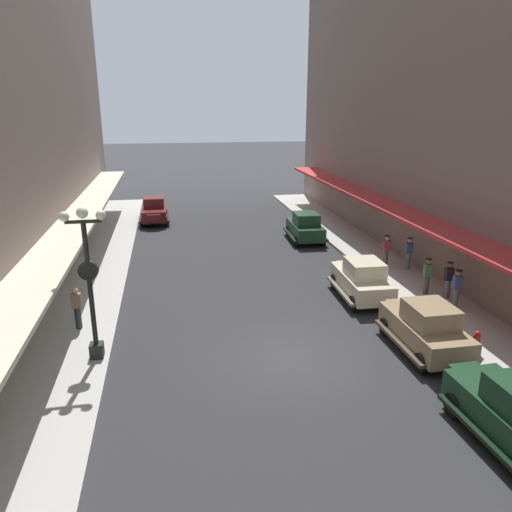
# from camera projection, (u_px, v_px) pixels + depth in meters

# --- Properties ---
(ground_plane) EXTENTS (200.00, 200.00, 0.00)m
(ground_plane) POSITION_uv_depth(u_px,v_px,m) (287.00, 356.00, 16.92)
(ground_plane) COLOR #2D2D30
(sidewalk_left) EXTENTS (3.00, 60.00, 0.15)m
(sidewalk_left) POSITION_uv_depth(u_px,v_px,m) (59.00, 375.00, 15.62)
(sidewalk_left) COLOR #B7B5AD
(sidewalk_left) RESTS_ON ground
(sidewalk_right) EXTENTS (3.00, 60.00, 0.15)m
(sidewalk_right) POSITION_uv_depth(u_px,v_px,m) (483.00, 337.00, 18.18)
(sidewalk_right) COLOR #B7B5AD
(sidewalk_right) RESTS_ON ground
(parked_car_0) EXTENTS (2.28, 4.31, 1.84)m
(parked_car_0) POSITION_uv_depth(u_px,v_px,m) (305.00, 226.00, 30.99)
(parked_car_0) COLOR #193D23
(parked_car_0) RESTS_ON ground
(parked_car_1) EXTENTS (2.15, 4.26, 1.84)m
(parked_car_1) POSITION_uv_depth(u_px,v_px,m) (426.00, 327.00, 17.01)
(parked_car_1) COLOR #997F5B
(parked_car_1) RESTS_ON ground
(parked_car_3) EXTENTS (2.14, 4.26, 1.84)m
(parked_car_3) POSITION_uv_depth(u_px,v_px,m) (154.00, 210.00, 35.86)
(parked_car_3) COLOR #591919
(parked_car_3) RESTS_ON ground
(parked_car_4) EXTENTS (2.26, 4.30, 1.84)m
(parked_car_4) POSITION_uv_depth(u_px,v_px,m) (362.00, 279.00, 21.70)
(parked_car_4) COLOR beige
(parked_car_4) RESTS_ON ground
(lamp_post_with_clock) EXTENTS (1.42, 0.44, 5.16)m
(lamp_post_with_clock) POSITION_uv_depth(u_px,v_px,m) (89.00, 278.00, 15.74)
(lamp_post_with_clock) COLOR black
(lamp_post_with_clock) RESTS_ON sidewalk_left
(fire_hydrant) EXTENTS (0.24, 0.24, 0.82)m
(fire_hydrant) POSITION_uv_depth(u_px,v_px,m) (476.00, 342.00, 16.71)
(fire_hydrant) COLOR #B21E19
(fire_hydrant) RESTS_ON sidewalk_right
(pedestrian_0) EXTENTS (0.36, 0.28, 1.67)m
(pedestrian_0) POSITION_uv_depth(u_px,v_px,m) (409.00, 253.00, 25.19)
(pedestrian_0) COLOR slate
(pedestrian_0) RESTS_ON sidewalk_right
(pedestrian_1) EXTENTS (0.36, 0.28, 1.67)m
(pedestrian_1) POSITION_uv_depth(u_px,v_px,m) (448.00, 280.00, 21.34)
(pedestrian_1) COLOR slate
(pedestrian_1) RESTS_ON sidewalk_right
(pedestrian_2) EXTENTS (0.36, 0.28, 1.67)m
(pedestrian_2) POSITION_uv_depth(u_px,v_px,m) (386.00, 250.00, 25.62)
(pedestrian_2) COLOR #4C4238
(pedestrian_2) RESTS_ON sidewalk_right
(pedestrian_3) EXTENTS (0.36, 0.28, 1.67)m
(pedestrian_3) POSITION_uv_depth(u_px,v_px,m) (427.00, 276.00, 21.85)
(pedestrian_3) COLOR #4C4238
(pedestrian_3) RESTS_ON sidewalk_right
(pedestrian_4) EXTENTS (0.36, 0.28, 1.67)m
(pedestrian_4) POSITION_uv_depth(u_px,v_px,m) (457.00, 288.00, 20.35)
(pedestrian_4) COLOR slate
(pedestrian_4) RESTS_ON sidewalk_right
(pedestrian_5) EXTENTS (0.36, 0.24, 1.64)m
(pedestrian_5) POSITION_uv_depth(u_px,v_px,m) (77.00, 308.00, 18.46)
(pedestrian_5) COLOR #2D2D33
(pedestrian_5) RESTS_ON sidewalk_left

